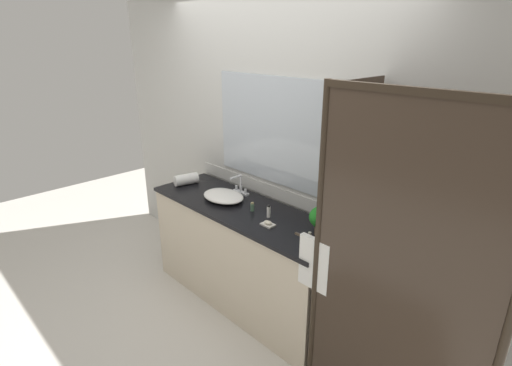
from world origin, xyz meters
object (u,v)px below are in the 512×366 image
potted_plant (323,219)px  amenity_bottle_body_wash (252,207)px  amenity_bottle_shampoo (269,211)px  rolled_towel_near_edge (186,179)px  soap_dish (268,224)px  faucet (240,187)px  sink_basin (223,196)px  amenity_bottle_conditioner (310,239)px

potted_plant → amenity_bottle_body_wash: 0.64m
amenity_bottle_shampoo → rolled_towel_near_edge: same height
soap_dish → rolled_towel_near_edge: (-1.13, 0.07, 0.04)m
faucet → amenity_bottle_shampoo: 0.54m
sink_basin → soap_dish: sink_basin is taller
amenity_bottle_body_wash → amenity_bottle_shampoo: size_ratio=0.70×
faucet → sink_basin: bearing=-90.0°
sink_basin → potted_plant: potted_plant is taller
amenity_bottle_conditioner → amenity_bottle_shampoo: (-0.48, 0.11, 0.01)m
sink_basin → faucet: faucet is taller
amenity_bottle_shampoo → amenity_bottle_conditioner: bearing=-12.4°
sink_basin → amenity_bottle_conditioner: 0.99m
soap_dish → rolled_towel_near_edge: bearing=176.5°
faucet → soap_dish: bearing=-24.3°
potted_plant → rolled_towel_near_edge: (-1.49, -0.10, -0.07)m
amenity_bottle_shampoo → rolled_towel_near_edge: 1.03m
amenity_bottle_conditioner → amenity_bottle_shampoo: amenity_bottle_shampoo is taller
faucet → amenity_bottle_body_wash: bearing=-27.3°
amenity_bottle_body_wash → amenity_bottle_shampoo: 0.17m
potted_plant → amenity_bottle_conditioner: potted_plant is taller
faucet → rolled_towel_near_edge: (-0.52, -0.20, -0.01)m
potted_plant → soap_dish: size_ratio=2.08×
amenity_bottle_conditioner → soap_dish: bearing=180.0°
potted_plant → amenity_bottle_shampoo: 0.47m
potted_plant → amenity_bottle_body_wash: size_ratio=2.95×
faucet → potted_plant: size_ratio=0.85×
amenity_bottle_conditioner → rolled_towel_near_edge: size_ratio=0.40×
potted_plant → soap_dish: potted_plant is taller
amenity_bottle_shampoo → rolled_towel_near_edge: size_ratio=0.46×
faucet → potted_plant: 0.97m
faucet → soap_dish: (0.60, -0.27, -0.04)m
soap_dish → rolled_towel_near_edge: rolled_towel_near_edge is taller
potted_plant → sink_basin: bearing=-174.6°
faucet → amenity_bottle_conditioner: 1.03m
rolled_towel_near_edge → faucet: bearing=21.3°
faucet → soap_dish: 0.66m
potted_plant → rolled_towel_near_edge: potted_plant is taller
sink_basin → potted_plant: 0.97m
soap_dish → potted_plant: bearing=25.6°
faucet → amenity_bottle_conditioner: (0.99, -0.27, -0.02)m
amenity_bottle_body_wash → amenity_bottle_shampoo: (0.17, 0.01, 0.01)m
potted_plant → amenity_bottle_conditioner: 0.19m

